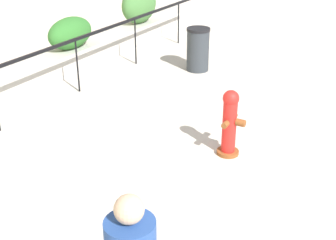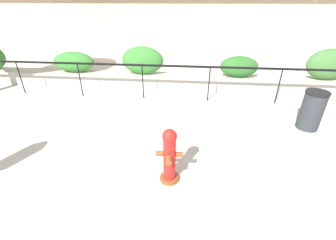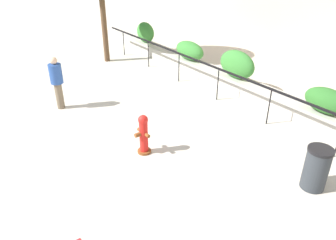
# 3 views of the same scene
# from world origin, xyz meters

# --- Properties ---
(ground_plane) EXTENTS (120.00, 120.00, 0.00)m
(ground_plane) POSITION_xyz_m (0.00, 0.00, 0.00)
(ground_plane) COLOR beige
(planter_wall_low) EXTENTS (18.00, 0.70, 0.50)m
(planter_wall_low) POSITION_xyz_m (0.00, 6.00, 0.25)
(planter_wall_low) COLOR #B7B2A8
(planter_wall_low) RESTS_ON ground
(fence_railing_segment) EXTENTS (15.00, 0.05, 1.15)m
(fence_railing_segment) POSITION_xyz_m (-0.00, 4.90, 1.02)
(fence_railing_segment) COLOR black
(fence_railing_segment) RESTS_ON ground
(hedge_bush_0) EXTENTS (1.19, 0.62, 0.96)m
(hedge_bush_0) POSITION_xyz_m (-6.20, 6.00, 0.98)
(hedge_bush_0) COLOR #387F33
(hedge_bush_0) RESTS_ON planter_wall_low
(hedge_bush_1) EXTENTS (1.55, 0.70, 0.75)m
(hedge_bush_1) POSITION_xyz_m (-2.84, 6.00, 0.88)
(hedge_bush_1) COLOR #387F33
(hedge_bush_1) RESTS_ON planter_wall_low
(hedge_bush_2) EXTENTS (1.52, 0.65, 0.99)m
(hedge_bush_2) POSITION_xyz_m (-0.21, 6.00, 1.00)
(hedge_bush_2) COLOR #387F33
(hedge_bush_2) RESTS_ON planter_wall_low
(hedge_bush_3) EXTENTS (1.31, 0.67, 0.73)m
(hedge_bush_3) POSITION_xyz_m (3.23, 6.00, 0.87)
(hedge_bush_3) COLOR #2D6B28
(hedge_bush_3) RESTS_ON planter_wall_low
(fire_hydrant) EXTENTS (0.47, 0.43, 1.08)m
(fire_hydrant) POSITION_xyz_m (1.24, 1.11, 0.55)
(fire_hydrant) COLOR brown
(fire_hydrant) RESTS_ON ground
(pedestrian) EXTENTS (0.45, 0.45, 1.73)m
(pedestrian) POSITION_xyz_m (-2.57, 0.32, 0.99)
(pedestrian) COLOR brown
(pedestrian) RESTS_ON ground
(trash_bin) EXTENTS (0.55, 0.55, 1.01)m
(trash_bin) POSITION_xyz_m (4.62, 3.38, 0.51)
(trash_bin) COLOR #2D3338
(trash_bin) RESTS_ON ground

